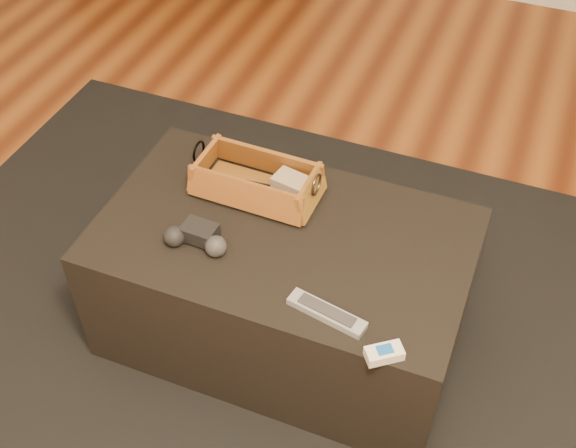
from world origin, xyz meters
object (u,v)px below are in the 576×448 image
at_px(ottoman, 284,284).
at_px(game_controller, 197,238).
at_px(tv_remote, 249,188).
at_px(cream_gadget, 384,353).
at_px(silver_remote, 327,313).
at_px(wicker_basket, 257,182).

height_order(ottoman, game_controller, game_controller).
relative_size(tv_remote, cream_gadget, 1.98).
height_order(game_controller, silver_remote, game_controller).
bearing_deg(game_controller, wicker_basket, 75.42).
distance_m(wicker_basket, silver_remote, 0.47).
bearing_deg(game_controller, tv_remote, 78.90).
xyz_separation_m(tv_remote, game_controller, (-0.05, -0.23, 0.01)).
bearing_deg(silver_remote, wicker_basket, 134.06).
distance_m(wicker_basket, cream_gadget, 0.63).
bearing_deg(tv_remote, game_controller, -105.78).
bearing_deg(silver_remote, tv_remote, 136.73).
height_order(tv_remote, game_controller, game_controller).
bearing_deg(wicker_basket, game_controller, -104.58).
bearing_deg(silver_remote, game_controller, 166.50).
distance_m(tv_remote, silver_remote, 0.48).
distance_m(ottoman, game_controller, 0.33).
bearing_deg(wicker_basket, cream_gadget, -39.51).
xyz_separation_m(ottoman, tv_remote, (-0.15, 0.11, 0.23)).
xyz_separation_m(game_controller, cream_gadget, (0.55, -0.16, -0.01)).
bearing_deg(ottoman, cream_gadget, -38.22).
relative_size(ottoman, tv_remote, 5.33).
distance_m(tv_remote, game_controller, 0.24).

